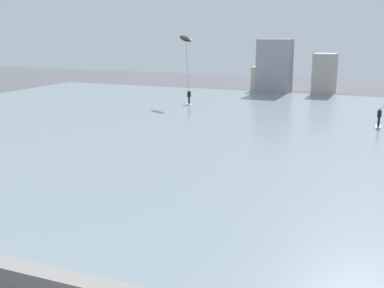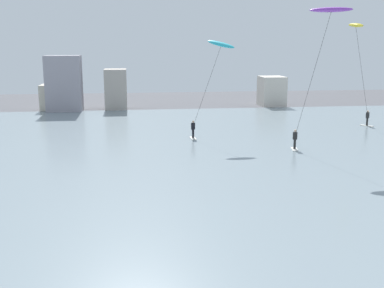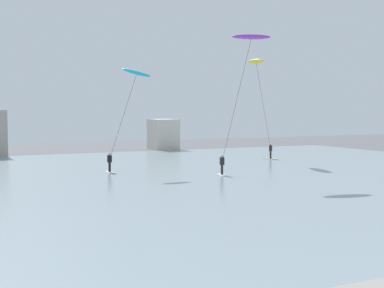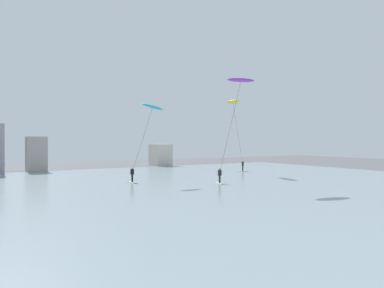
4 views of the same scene
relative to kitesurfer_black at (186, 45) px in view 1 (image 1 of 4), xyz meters
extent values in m
cube|color=gray|center=(15.99, -12.82, -6.46)|extent=(84.00, 52.00, 0.10)
cube|color=beige|center=(6.35, 14.85, -4.85)|extent=(4.93, 3.31, 3.33)
cube|color=gray|center=(7.03, 13.61, -2.99)|extent=(4.38, 3.24, 7.05)
cube|color=#A89E93|center=(13.46, 14.71, -3.88)|extent=(2.82, 3.67, 5.26)
cube|color=silver|center=(20.82, -6.83, -6.38)|extent=(0.49, 1.41, 0.06)
cylinder|color=black|center=(20.82, -6.83, -5.96)|extent=(0.20, 0.20, 0.78)
cube|color=black|center=(20.82, -6.83, -5.27)|extent=(0.35, 0.23, 0.60)
sphere|color=tan|center=(20.82, -6.83, -4.86)|extent=(0.20, 0.20, 0.20)
cube|color=silver|center=(0.87, -1.25, -6.38)|extent=(1.33, 1.27, 0.06)
cylinder|color=black|center=(0.87, -1.25, -5.96)|extent=(0.20, 0.20, 0.78)
cube|color=black|center=(0.87, -1.25, -5.27)|extent=(0.39, 0.40, 0.60)
sphere|color=beige|center=(0.87, -1.25, -4.86)|extent=(0.20, 0.20, 0.20)
cylinder|color=#333333|center=(0.38, -0.54, -2.36)|extent=(1.02, 1.44, 5.93)
ellipsoid|color=black|center=(-0.11, 0.16, 0.75)|extent=(2.68, 2.65, 1.08)
camera|label=1|loc=(21.28, -49.72, 1.60)|focal=44.37mm
camera|label=2|loc=(15.24, -48.98, 1.98)|focal=44.96mm
camera|label=3|loc=(8.64, -48.59, -1.24)|focal=48.78mm
camera|label=4|loc=(8.23, -40.72, -2.06)|focal=30.95mm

